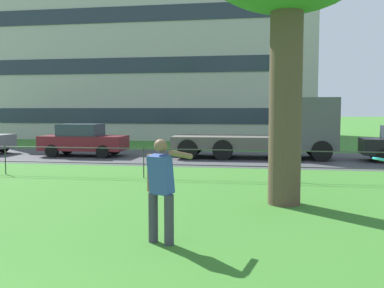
% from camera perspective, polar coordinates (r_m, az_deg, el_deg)
% --- Properties ---
extents(street_strip, '(80.00, 6.67, 0.01)m').
position_cam_1_polar(street_strip, '(20.32, -1.56, -1.76)').
color(street_strip, '#424247').
rests_on(street_strip, ground).
extents(park_fence, '(29.58, 0.04, 1.00)m').
position_cam_1_polar(park_fence, '(14.26, -6.34, -1.73)').
color(park_fence, '#333833').
rests_on(park_fence, ground).
extents(person_thrower, '(0.71, 0.72, 1.73)m').
position_cam_1_polar(person_thrower, '(7.21, -4.04, -5.68)').
color(person_thrower, '#383842').
rests_on(person_thrower, ground).
extents(frisbee, '(0.38, 0.38, 0.08)m').
position_cam_1_polar(frisbee, '(5.99, 23.78, -1.90)').
color(frisbee, '#2DB2C6').
extents(car_maroon_right, '(4.02, 1.85, 1.54)m').
position_cam_1_polar(car_maroon_right, '(21.48, -14.04, 0.52)').
color(car_maroon_right, maroon).
rests_on(car_maroon_right, ground).
extents(flatbed_truck_left, '(7.38, 2.65, 2.75)m').
position_cam_1_polar(flatbed_truck_left, '(20.24, 11.15, 1.58)').
color(flatbed_truck_left, '#4C4C51').
rests_on(flatbed_truck_left, ground).
extents(apartment_building_background, '(26.81, 12.33, 14.73)m').
position_cam_1_polar(apartment_building_background, '(37.90, -5.74, 12.28)').
color(apartment_building_background, '#B7B2AD').
rests_on(apartment_building_background, ground).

